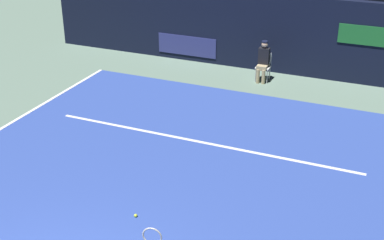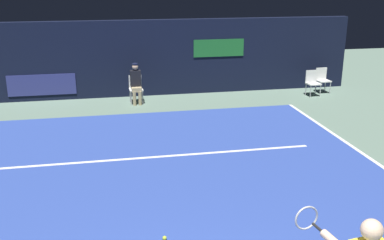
# 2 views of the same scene
# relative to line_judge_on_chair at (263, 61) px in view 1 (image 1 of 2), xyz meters

# --- Properties ---
(ground_plane) EXTENTS (31.73, 31.73, 0.00)m
(ground_plane) POSITION_rel_line_judge_on_chair_xyz_m (-0.23, -6.67, -0.69)
(ground_plane) COLOR slate
(court_surface) EXTENTS (10.32, 10.96, 0.01)m
(court_surface) POSITION_rel_line_judge_on_chair_xyz_m (-0.23, -6.67, -0.68)
(court_surface) COLOR #2D479E
(court_surface) RESTS_ON ground
(line_service) EXTENTS (8.05, 0.10, 0.01)m
(line_service) POSITION_rel_line_judge_on_chair_xyz_m (-0.23, -4.75, -0.67)
(line_service) COLOR white
(line_service) RESTS_ON court_surface
(back_wall) EXTENTS (16.13, 0.33, 2.60)m
(back_wall) POSITION_rel_line_judge_on_chair_xyz_m (-0.23, 1.07, 0.61)
(back_wall) COLOR black
(back_wall) RESTS_ON ground
(line_judge_on_chair) EXTENTS (0.45, 0.54, 1.32)m
(line_judge_on_chair) POSITION_rel_line_judge_on_chair_xyz_m (0.00, 0.00, 0.00)
(line_judge_on_chair) COLOR white
(line_judge_on_chair) RESTS_ON ground
(tennis_ball) EXTENTS (0.07, 0.07, 0.07)m
(tennis_ball) POSITION_rel_line_judge_on_chair_xyz_m (-0.19, -8.17, -0.64)
(tennis_ball) COLOR #CCE033
(tennis_ball) RESTS_ON court_surface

